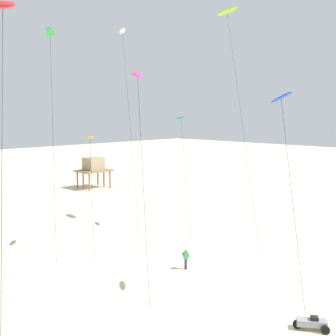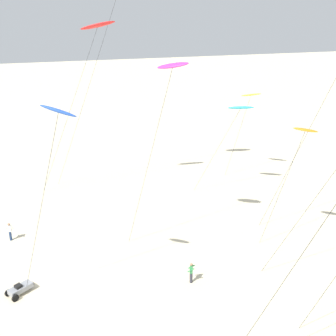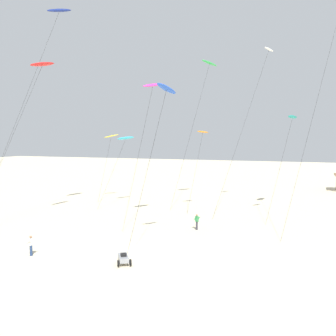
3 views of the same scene
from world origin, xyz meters
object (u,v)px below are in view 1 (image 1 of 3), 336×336
at_px(kite_green, 50,34).
at_px(kite_white, 123,37).
at_px(kite_lime, 227,13).
at_px(kite_red, 3,7).
at_px(stilt_house, 94,166).
at_px(kite_magenta, 138,77).
at_px(kite_teal, 181,120).
at_px(beach_buggy, 312,323).
at_px(kite_orange, 90,139).
at_px(kite_flyer_middle, 186,259).
at_px(kite_blue, 282,100).

xyz_separation_m(kite_green, kite_white, (8.07, -1.05, 0.57)).
bearing_deg(kite_green, kite_lime, -28.10).
height_order(kite_red, kite_white, kite_white).
bearing_deg(stilt_house, kite_magenta, -121.84).
distance_m(kite_teal, kite_lime, 12.36).
height_order(kite_red, beach_buggy, kite_red).
distance_m(kite_lime, kite_white, 11.36).
distance_m(kite_green, kite_white, 8.15).
relative_size(kite_orange, stilt_house, 2.02).
bearing_deg(kite_green, kite_white, -7.40).
bearing_deg(kite_orange, kite_flyer_middle, -77.81).
distance_m(kite_blue, beach_buggy, 13.69).
height_order(kite_blue, kite_red, kite_red).
height_order(kite_lime, kite_green, kite_lime).
distance_m(kite_red, kite_magenta, 12.15).
height_order(kite_red, kite_orange, kite_red).
xyz_separation_m(kite_orange, kite_flyer_middle, (2.12, -9.82, -9.35)).
xyz_separation_m(kite_white, kite_orange, (-7.50, -4.20, -10.30)).
bearing_deg(stilt_house, kite_white, -118.67).
xyz_separation_m(kite_teal, kite_orange, (-10.99, 0.97, -1.62)).
distance_m(kite_blue, kite_magenta, 9.87).
xyz_separation_m(kite_magenta, stilt_house, (22.97, 36.98, -11.47)).
bearing_deg(stilt_house, beach_buggy, -112.42).
relative_size(kite_white, kite_magenta, 1.37).
height_order(kite_lime, beach_buggy, kite_lime).
xyz_separation_m(kite_teal, kite_green, (-11.55, 6.21, 8.11)).
height_order(kite_lime, kite_magenta, kite_lime).
xyz_separation_m(kite_teal, kite_magenta, (-13.86, -8.80, 3.24)).
relative_size(kite_teal, kite_red, 0.68).
bearing_deg(kite_magenta, kite_white, 53.37).
bearing_deg(beach_buggy, kite_green, 90.77).
distance_m(kite_lime, kite_magenta, 21.10).
height_order(kite_orange, kite_flyer_middle, kite_orange).
distance_m(kite_red, kite_orange, 20.84).
xyz_separation_m(kite_red, kite_lime, (29.81, 10.06, 5.69)).
relative_size(kite_lime, beach_buggy, 11.67).
distance_m(kite_blue, kite_red, 17.28).
height_order(kite_orange, stilt_house, kite_orange).
height_order(kite_red, kite_flyer_middle, kite_red).
bearing_deg(kite_teal, kite_lime, -27.66).
height_order(kite_red, kite_lime, kite_lime).
distance_m(kite_red, kite_flyer_middle, 23.52).
relative_size(kite_orange, kite_flyer_middle, 6.34).
bearing_deg(beach_buggy, kite_red, 148.69).
bearing_deg(kite_red, kite_white, 39.04).
bearing_deg(kite_green, beach_buggy, -89.23).
bearing_deg(kite_white, kite_green, 172.60).
height_order(kite_green, kite_orange, kite_green).
relative_size(kite_teal, beach_buggy, 6.08).
bearing_deg(kite_flyer_middle, kite_white, 68.99).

